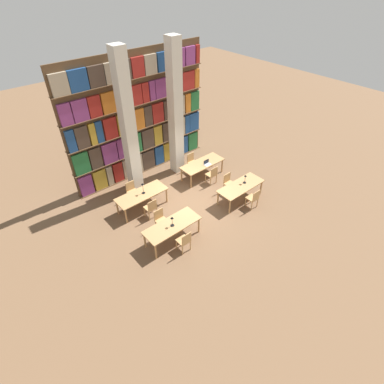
% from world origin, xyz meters
% --- Properties ---
extents(ground_plane, '(40.00, 40.00, 0.00)m').
position_xyz_m(ground_plane, '(0.00, 0.00, 0.00)').
color(ground_plane, brown).
extents(bookshelf_bank, '(6.85, 0.35, 5.50)m').
position_xyz_m(bookshelf_bank, '(0.01, 3.40, 2.60)').
color(bookshelf_bank, brown).
rests_on(bookshelf_bank, ground_plane).
extents(pillar_left, '(0.49, 0.49, 6.00)m').
position_xyz_m(pillar_left, '(-1.17, 2.37, 3.00)').
color(pillar_left, beige).
rests_on(pillar_left, ground_plane).
extents(pillar_center, '(0.49, 0.49, 6.00)m').
position_xyz_m(pillar_center, '(1.17, 2.37, 3.00)').
color(pillar_center, beige).
rests_on(pillar_center, ground_plane).
extents(reading_table_0, '(2.12, 0.84, 0.74)m').
position_xyz_m(reading_table_0, '(-1.83, -1.16, 0.66)').
color(reading_table_0, tan).
rests_on(reading_table_0, ground_plane).
extents(chair_0, '(0.42, 0.40, 0.90)m').
position_xyz_m(chair_0, '(-1.84, -1.86, 0.49)').
color(chair_0, tan).
rests_on(chair_0, ground_plane).
extents(chair_1, '(0.42, 0.40, 0.90)m').
position_xyz_m(chair_1, '(-1.84, -0.46, 0.49)').
color(chair_1, tan).
rests_on(chair_1, ground_plane).
extents(desk_lamp_0, '(0.14, 0.14, 0.41)m').
position_xyz_m(desk_lamp_0, '(-1.84, -1.20, 1.02)').
color(desk_lamp_0, black).
rests_on(desk_lamp_0, reading_table_0).
extents(reading_table_1, '(2.12, 0.84, 0.74)m').
position_xyz_m(reading_table_1, '(1.78, -1.18, 0.66)').
color(reading_table_1, tan).
rests_on(reading_table_1, ground_plane).
extents(chair_2, '(0.42, 0.40, 0.90)m').
position_xyz_m(chair_2, '(1.80, -1.88, 0.49)').
color(chair_2, tan).
rests_on(chair_2, ground_plane).
extents(chair_3, '(0.42, 0.40, 0.90)m').
position_xyz_m(chair_3, '(1.80, -0.48, 0.49)').
color(chair_3, tan).
rests_on(chair_3, ground_plane).
extents(desk_lamp_1, '(0.14, 0.14, 0.40)m').
position_xyz_m(desk_lamp_1, '(2.04, -1.15, 1.01)').
color(desk_lamp_1, black).
rests_on(desk_lamp_1, reading_table_1).
extents(reading_table_2, '(2.12, 0.84, 0.74)m').
position_xyz_m(reading_table_2, '(-1.68, 1.05, 0.66)').
color(reading_table_2, tan).
rests_on(reading_table_2, ground_plane).
extents(chair_4, '(0.42, 0.40, 0.90)m').
position_xyz_m(chair_4, '(-1.73, 0.35, 0.49)').
color(chair_4, tan).
rests_on(chair_4, ground_plane).
extents(chair_5, '(0.42, 0.40, 0.90)m').
position_xyz_m(chair_5, '(-1.73, 1.76, 0.49)').
color(chair_5, tan).
rests_on(chair_5, ground_plane).
extents(desk_lamp_2, '(0.14, 0.14, 0.50)m').
position_xyz_m(desk_lamp_2, '(-1.60, 1.04, 1.08)').
color(desk_lamp_2, black).
rests_on(desk_lamp_2, reading_table_2).
extents(reading_table_3, '(2.12, 0.84, 0.74)m').
position_xyz_m(reading_table_3, '(1.71, 1.15, 0.66)').
color(reading_table_3, tan).
rests_on(reading_table_3, ground_plane).
extents(chair_6, '(0.42, 0.40, 0.90)m').
position_xyz_m(chair_6, '(1.68, 0.44, 0.49)').
color(chair_6, tan).
rests_on(chair_6, ground_plane).
extents(chair_7, '(0.42, 0.40, 0.90)m').
position_xyz_m(chair_7, '(1.68, 1.85, 0.49)').
color(chair_7, tan).
rests_on(chair_7, ground_plane).
extents(laptop, '(0.32, 0.22, 0.21)m').
position_xyz_m(laptop, '(1.81, 0.92, 0.78)').
color(laptop, silver).
rests_on(laptop, reading_table_3).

